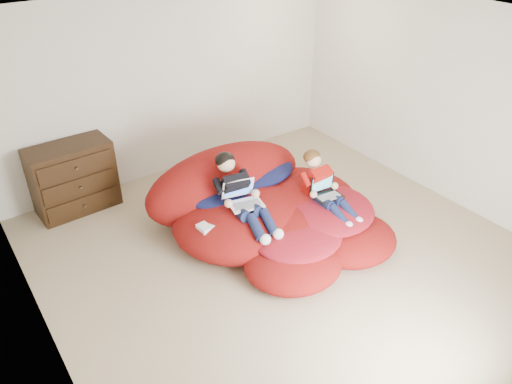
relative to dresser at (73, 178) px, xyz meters
name	(u,v)px	position (x,y,z in m)	size (l,w,h in m)	color
room_shell	(283,237)	(1.58, -2.24, -0.22)	(5.10, 5.10, 2.77)	tan
dresser	(73,178)	(0.00, 0.00, 0.00)	(1.01, 0.58, 0.89)	black
beanbag_pile	(266,209)	(1.72, -1.73, -0.17)	(2.49, 2.43, 0.96)	maroon
cream_pillow	(205,171)	(1.28, -1.08, 0.18)	(0.44, 0.28, 0.28)	silver
older_boy	(239,191)	(1.32, -1.76, 0.23)	(0.35, 1.06, 0.67)	black
younger_boy	(323,185)	(2.25, -2.11, 0.17)	(0.28, 0.90, 0.65)	red
laptop_white	(243,197)	(1.32, -1.83, 0.18)	(0.41, 0.41, 0.26)	white
laptop_black	(325,190)	(2.25, -2.16, 0.11)	(0.34, 0.27, 0.24)	black
power_adapter	(206,227)	(0.84, -1.83, -0.02)	(0.16, 0.16, 0.06)	white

